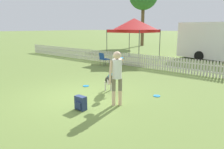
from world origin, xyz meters
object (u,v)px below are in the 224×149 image
canopy_tent_main (134,25)px  handler_person (117,72)px  frisbee_near_handler (86,86)px  leaping_dog (109,80)px  frisbee_near_dog (157,96)px  folding_chair_green_right (103,58)px  backpack_on_grass (81,103)px  equipment_trailer (217,41)px

canopy_tent_main → handler_person: bearing=-58.4°
frisbee_near_handler → canopy_tent_main: (-2.43, 6.83, 2.42)m
handler_person → frisbee_near_handler: handler_person is taller
leaping_dog → frisbee_near_dog: 1.75m
folding_chair_green_right → backpack_on_grass: bearing=139.9°
canopy_tent_main → equipment_trailer: size_ratio=0.49×
folding_chair_green_right → equipment_trailer: equipment_trailer is taller
backpack_on_grass → folding_chair_green_right: bearing=127.1°
leaping_dog → folding_chair_green_right: (-3.93, 3.99, -0.02)m
backpack_on_grass → folding_chair_green_right: (-4.36, 5.76, 0.28)m
folding_chair_green_right → canopy_tent_main: bearing=-81.0°
canopy_tent_main → equipment_trailer: (4.37, 3.82, -1.04)m
leaping_dog → folding_chair_green_right: leaping_dog is taller
frisbee_near_handler → frisbee_near_dog: 2.90m
frisbee_near_handler → folding_chair_green_right: size_ratio=0.29×
backpack_on_grass → leaping_dog: bearing=103.7°
frisbee_near_handler → equipment_trailer: (1.94, 10.65, 1.38)m
handler_person → equipment_trailer: bearing=40.9°
frisbee_near_dog → backpack_on_grass: backpack_on_grass is taller
canopy_tent_main → equipment_trailer: bearing=41.2°
leaping_dog → equipment_trailer: (0.63, 10.71, 0.90)m
leaping_dog → canopy_tent_main: canopy_tent_main is taller
folding_chair_green_right → canopy_tent_main: size_ratio=0.27×
handler_person → canopy_tent_main: bearing=70.8°
leaping_dog → frisbee_near_handler: size_ratio=4.06×
handler_person → frisbee_near_dog: bearing=20.1°
leaping_dog → equipment_trailer: bearing=-144.1°
leaping_dog → backpack_on_grass: size_ratio=2.35×
handler_person → frisbee_near_dog: 1.91m
frisbee_near_dog → equipment_trailer: bearing=95.0°
frisbee_near_handler → handler_person: bearing=-20.3°
folding_chair_green_right → leaping_dog: bearing=147.3°
equipment_trailer → canopy_tent_main: bearing=-127.1°
frisbee_near_handler → backpack_on_grass: backpack_on_grass is taller
handler_person → frisbee_near_handler: (-2.28, 0.84, -1.02)m
equipment_trailer → handler_person: bearing=-76.6°
frisbee_near_dog → backpack_on_grass: (-1.07, -2.52, 0.19)m
equipment_trailer → backpack_on_grass: bearing=-79.2°
leaping_dog → frisbee_near_handler: bearing=-53.5°
frisbee_near_handler → canopy_tent_main: bearing=109.6°
frisbee_near_dog → folding_chair_green_right: size_ratio=0.29×
frisbee_near_dog → backpack_on_grass: size_ratio=0.58×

